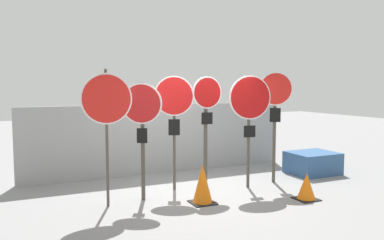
% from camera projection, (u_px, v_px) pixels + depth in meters
% --- Properties ---
extents(ground_plane, '(40.00, 40.00, 0.00)m').
position_uv_depth(ground_plane, '(194.00, 191.00, 7.93)').
color(ground_plane, gray).
extents(fence_back, '(6.93, 0.12, 1.76)m').
position_uv_depth(fence_back, '(163.00, 139.00, 9.59)').
color(fence_back, gray).
rests_on(fence_back, ground).
extents(stop_sign_0, '(0.92, 0.12, 2.52)m').
position_uv_depth(stop_sign_0, '(107.00, 105.00, 6.69)').
color(stop_sign_0, '#474238').
rests_on(stop_sign_0, ground).
extents(stop_sign_1, '(0.70, 0.39, 2.28)m').
position_uv_depth(stop_sign_1, '(142.00, 117.00, 7.10)').
color(stop_sign_1, '#474238').
rests_on(stop_sign_1, ground).
extents(stop_sign_2, '(0.78, 0.36, 2.43)m').
position_uv_depth(stop_sign_2, '(174.00, 106.00, 7.81)').
color(stop_sign_2, '#474238').
rests_on(stop_sign_2, ground).
extents(stop_sign_3, '(0.68, 0.15, 2.42)m').
position_uv_depth(stop_sign_3, '(207.00, 112.00, 7.92)').
color(stop_sign_3, '#474238').
rests_on(stop_sign_3, ground).
extents(stop_sign_4, '(0.93, 0.20, 2.44)m').
position_uv_depth(stop_sign_4, '(250.00, 106.00, 7.99)').
color(stop_sign_4, '#474238').
rests_on(stop_sign_4, ground).
extents(stop_sign_5, '(0.69, 0.37, 2.53)m').
position_uv_depth(stop_sign_5, '(275.00, 104.00, 8.46)').
color(stop_sign_5, '#474238').
rests_on(stop_sign_5, ground).
extents(traffic_cone_0, '(0.45, 0.45, 0.75)m').
position_uv_depth(traffic_cone_0, '(203.00, 184.00, 7.05)').
color(traffic_cone_0, black).
rests_on(traffic_cone_0, ground).
extents(traffic_cone_1, '(0.42, 0.42, 0.52)m').
position_uv_depth(traffic_cone_1, '(306.00, 187.00, 7.29)').
color(traffic_cone_1, black).
rests_on(traffic_cone_1, ground).
extents(storage_crate, '(1.16, 0.96, 0.55)m').
position_uv_depth(storage_crate, '(313.00, 163.00, 9.50)').
color(storage_crate, '#335684').
rests_on(storage_crate, ground).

